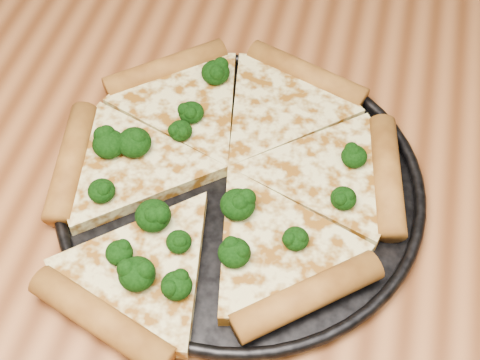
# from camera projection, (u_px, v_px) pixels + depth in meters

# --- Properties ---
(dining_table) EXTENTS (1.20, 0.90, 0.75)m
(dining_table) POSITION_uv_depth(u_px,v_px,m) (171.00, 270.00, 0.70)
(dining_table) COLOR #98582F
(dining_table) RESTS_ON ground
(pizza_pan) EXTENTS (0.35, 0.35, 0.02)m
(pizza_pan) POSITION_uv_depth(u_px,v_px,m) (240.00, 185.00, 0.65)
(pizza_pan) COLOR black
(pizza_pan) RESTS_ON dining_table
(pizza) EXTENTS (0.35, 0.39, 0.03)m
(pizza) POSITION_uv_depth(u_px,v_px,m) (224.00, 172.00, 0.64)
(pizza) COLOR #E2D68A
(pizza) RESTS_ON pizza_pan
(broccoli_florets) EXTENTS (0.26, 0.28, 0.02)m
(broccoli_florets) POSITION_uv_depth(u_px,v_px,m) (187.00, 187.00, 0.62)
(broccoli_florets) COLOR black
(broccoli_florets) RESTS_ON pizza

